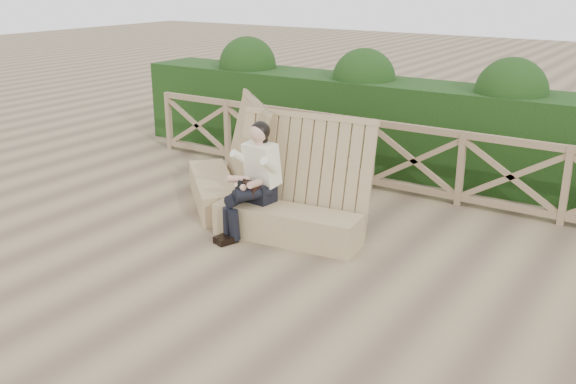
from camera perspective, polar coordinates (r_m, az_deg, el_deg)
The scene contains 5 objects.
ground at distance 7.09m, azimuth -0.39°, elevation -8.08°, with size 60.00×60.00×0.00m, color brown.
bench at distance 8.74m, azimuth -3.16°, elevation -0.05°, with size 3.46×1.89×1.55m.
woman at distance 8.17m, azimuth -3.00°, elevation 1.38°, with size 0.48×0.95×1.47m.
guardrail at distance 9.80m, azimuth 11.13°, elevation 2.74°, with size 10.10×0.09×1.10m.
hedge at distance 10.84m, azimuth 13.68°, elevation 5.17°, with size 12.00×1.20×1.50m, color black.
Camera 1 is at (3.54, -5.24, 3.21)m, focal length 40.00 mm.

